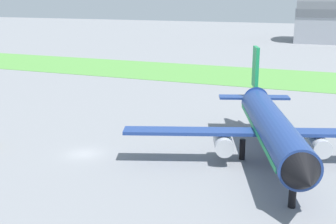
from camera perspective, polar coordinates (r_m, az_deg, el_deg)
ground_plane at (r=59.12m, az=-10.61°, el=-5.29°), size 600.00×600.00×0.00m
grass_taxiway_strip at (r=117.33m, az=6.53°, el=4.79°), size 360.00×28.00×0.08m
airplane_midfield_jet at (r=55.08m, az=13.07°, el=-1.92°), size 34.50×34.22×12.65m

